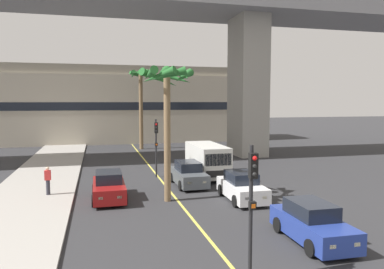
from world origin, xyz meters
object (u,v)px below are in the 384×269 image
at_px(delivery_van, 207,159).
at_px(palm_tree_mid_median, 167,90).
at_px(car_queue_front, 188,175).
at_px(traffic_light_median_near, 252,195).
at_px(pedestrian_near_crosswalk, 48,180).
at_px(car_queue_fourth, 312,224).
at_px(car_queue_third, 109,187).
at_px(palm_tree_near_median, 141,90).
at_px(traffic_light_median_far, 156,140).
at_px(car_queue_second, 242,187).

height_order(delivery_van, palm_tree_mid_median, palm_tree_mid_median).
bearing_deg(car_queue_front, delivery_van, 49.62).
bearing_deg(traffic_light_median_near, delivery_van, 78.22).
xyz_separation_m(palm_tree_mid_median, pedestrian_near_crosswalk, (-6.48, 2.50, -5.07)).
bearing_deg(pedestrian_near_crosswalk, palm_tree_mid_median, -21.10).
bearing_deg(car_queue_fourth, car_queue_third, 132.00).
relative_size(traffic_light_median_near, palm_tree_near_median, 0.47).
xyz_separation_m(delivery_van, pedestrian_near_crosswalk, (-10.46, -3.21, -0.29)).
bearing_deg(car_queue_front, traffic_light_median_near, -95.49).
bearing_deg(pedestrian_near_crosswalk, car_queue_front, 6.11).
distance_m(car_queue_front, traffic_light_median_near, 13.33).
relative_size(palm_tree_mid_median, pedestrian_near_crosswalk, 4.55).
relative_size(traffic_light_median_far, pedestrian_near_crosswalk, 2.59).
distance_m(delivery_van, traffic_light_median_near, 15.82).
xyz_separation_m(car_queue_front, car_queue_third, (-5.15, -2.31, 0.00)).
relative_size(car_queue_fourth, palm_tree_near_median, 0.46).
relative_size(car_queue_third, pedestrian_near_crosswalk, 2.53).
distance_m(delivery_van, traffic_light_median_far, 3.93).
bearing_deg(traffic_light_median_near, palm_tree_mid_median, 94.48).
relative_size(car_queue_second, palm_tree_mid_median, 0.56).
xyz_separation_m(delivery_van, palm_tree_near_median, (-2.78, 16.94, 5.42)).
bearing_deg(traffic_light_median_far, delivery_van, -12.59).
xyz_separation_m(car_queue_third, traffic_light_median_far, (3.52, 5.41, 1.99)).
relative_size(delivery_van, traffic_light_median_near, 1.25).
distance_m(palm_tree_near_median, palm_tree_mid_median, 22.69).
height_order(car_queue_front, palm_tree_mid_median, palm_tree_mid_median).
relative_size(car_queue_second, car_queue_third, 1.01).
relative_size(traffic_light_median_near, pedestrian_near_crosswalk, 2.59).
xyz_separation_m(delivery_van, traffic_light_median_far, (-3.57, 0.80, 1.43)).
bearing_deg(pedestrian_near_crosswalk, car_queue_second, -17.25).
relative_size(car_queue_front, traffic_light_median_far, 0.98).
relative_size(traffic_light_median_near, palm_tree_mid_median, 0.57).
bearing_deg(car_queue_third, traffic_light_median_near, -70.25).
relative_size(car_queue_fourth, traffic_light_median_near, 0.98).
xyz_separation_m(traffic_light_median_near, traffic_light_median_far, (-0.36, 16.22, 0.00)).
relative_size(car_queue_fourth, pedestrian_near_crosswalk, 2.55).
xyz_separation_m(car_queue_fourth, pedestrian_near_crosswalk, (-10.87, 9.75, 0.28)).
height_order(car_queue_third, delivery_van, delivery_van).
height_order(car_queue_front, palm_tree_near_median, palm_tree_near_median).
bearing_deg(traffic_light_median_far, car_queue_second, -63.36).
xyz_separation_m(delivery_van, traffic_light_median_near, (-3.22, -15.42, 1.43)).
relative_size(car_queue_front, traffic_light_median_near, 0.98).
distance_m(car_queue_third, traffic_light_median_far, 6.75).
xyz_separation_m(traffic_light_median_far, palm_tree_mid_median, (-0.40, -6.51, 3.35)).
bearing_deg(palm_tree_near_median, traffic_light_median_far, -92.82).
xyz_separation_m(car_queue_front, palm_tree_mid_median, (-2.02, -3.41, 5.35)).
xyz_separation_m(traffic_light_median_far, palm_tree_near_median, (0.79, 16.14, 4.00)).
xyz_separation_m(car_queue_third, pedestrian_near_crosswalk, (-3.36, 1.40, 0.28)).
height_order(car_queue_fourth, palm_tree_near_median, palm_tree_near_median).
relative_size(car_queue_second, pedestrian_near_crosswalk, 2.56).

